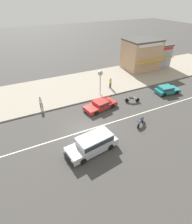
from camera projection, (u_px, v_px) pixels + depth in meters
ground_plane at (86, 130)px, 18.74m from camera, size 160.00×160.00×0.00m
lane_centre_stripe at (86, 130)px, 18.73m from camera, size 50.40×0.14×0.01m
kerb_strip at (59, 90)px, 26.49m from camera, size 68.00×10.00×0.15m
hatchback_teal_0 at (167, 89)px, 25.49m from camera, size 3.71×2.12×1.10m
minivan_silver_1 at (93, 143)px, 15.97m from camera, size 5.09×2.50×1.56m
sedan_red_3 at (100, 105)px, 22.08m from camera, size 4.57×2.55×1.06m
motorcycle_0 at (141, 122)px, 19.33m from camera, size 1.65×1.15×0.80m
motorcycle_1 at (132, 99)px, 23.48m from camera, size 1.86×0.96×0.80m
street_clock at (100, 77)px, 23.78m from camera, size 0.69×0.22×3.49m
pedestrian_by_shop at (40, 101)px, 21.74m from camera, size 0.34×0.34×1.56m
pedestrian_far_end at (110, 82)px, 26.41m from camera, size 0.34×0.34×1.64m
shopfront_corner_warung at (141, 54)px, 32.67m from camera, size 6.26×5.54×5.34m
shopfront_mid_block at (155, 55)px, 34.44m from camera, size 4.83×5.21×4.19m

